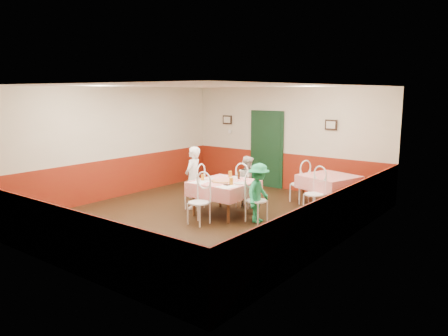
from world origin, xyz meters
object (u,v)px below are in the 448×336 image
Objects in this scene: chair_second_a at (300,184)px; glass_b at (231,181)px; chair_near at (199,203)px; diner_right at (259,193)px; chair_far at (246,188)px; wallet at (227,185)px; diner_far at (247,181)px; chair_left at (195,190)px; chair_second_b at (314,194)px; diner_left at (193,178)px; glass_a at (203,177)px; glass_c at (230,174)px; beer_bottle at (239,174)px; main_table at (224,198)px; chair_right at (256,201)px; pizza at (222,181)px; second_table at (328,192)px.

glass_b is (-0.44, -2.22, 0.38)m from chair_second_a.
diner_right is (0.90, 0.85, 0.17)m from chair_near.
chair_far is 1.24m from wallet.
chair_left is at bearing 56.74° from diner_far.
diner_left is (-2.45, -1.26, 0.27)m from chair_second_b.
diner_far is (0.42, 1.13, -0.22)m from glass_a.
chair_near is 1.31m from glass_c.
chair_left and chair_near have the same top height.
beer_bottle is 1.09m from diner_left.
chair_second_a is at bearing 68.30° from main_table.
glass_a reaches higher than wallet.
main_table is at bearing -124.75° from chair_second_b.
glass_c is (-0.98, 0.40, 0.39)m from chair_right.
pizza is 2.24× the size of beer_bottle.
chair_far is 1.25m from diner_right.
glass_a reaches higher than main_table.
chair_near is at bearing 34.13° from chair_left.
diner_left is (-1.21, 0.31, -0.05)m from wallet.
chair_second_a is 0.73× the size of diner_right.
glass_c is (-0.13, 1.25, 0.39)m from chair_near.
chair_second_b is at bearing 27.15° from glass_c.
glass_c is (-0.13, 0.46, 0.06)m from pizza.
wallet is at bearing 61.44° from diner_left.
diner_far reaches higher than chair_left.
chair_near is at bearing -119.13° from glass_b.
glass_b is at bearing 0.76° from glass_a.
chair_far is at bearing 90.04° from pizza.
chair_far is 1.70m from chair_near.
diner_far is (-0.35, 1.12, -0.23)m from glass_b.
chair_second_a is at bearing 125.54° from diner_left.
second_table is 1.24× the size of chair_far.
chair_left is at bearing 94.13° from chair_right.
chair_far is at bearing 103.13° from beer_bottle.
glass_a is at bearing 173.46° from wallet.
diner_right is (0.59, 0.31, -0.15)m from wallet.
chair_right is 6.13× the size of glass_b.
main_table and second_table have the same top height.
chair_second_a is (0.80, 2.01, 0.08)m from main_table.
main_table is 0.93m from diner_right.
glass_b is 0.78m from glass_c.
diner_right is (0.90, -0.85, 0.17)m from chair_far.
glass_b reaches higher than chair_far.
chair_second_b is 0.73× the size of diner_right.
glass_b is 1.33× the size of wallet.
glass_a is at bearing 124.06° from chair_near.
diner_left is at bearing 165.63° from wallet.
second_table is 1.92m from diner_far.
chair_near is (-1.55, -2.86, 0.08)m from second_table.
wallet is at bearing -39.15° from pizza.
beer_bottle is (-1.45, -1.60, 0.49)m from second_table.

